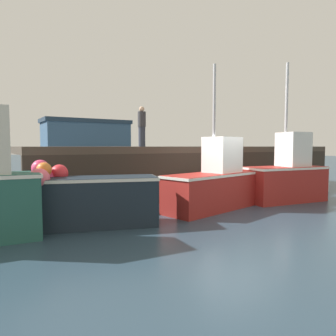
{
  "coord_description": "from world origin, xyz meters",
  "views": [
    {
      "loc": [
        -7.02,
        -7.32,
        2.1
      ],
      "look_at": [
        -0.66,
        2.88,
        1.25
      ],
      "focal_mm": 33.01,
      "sensor_mm": 36.0,
      "label": 1
    }
  ],
  "objects_px": {
    "fishing_boat_far_side": "(286,177)",
    "rowboat": "(314,188)",
    "fishing_boat_mid": "(215,184)",
    "fishing_boat_near_right": "(97,198)",
    "dockworker": "(142,126)"
  },
  "relations": [
    {
      "from": "rowboat",
      "to": "dockworker",
      "type": "distance_m",
      "value": 8.2
    },
    {
      "from": "fishing_boat_mid",
      "to": "dockworker",
      "type": "xyz_separation_m",
      "value": [
        -0.75,
        3.86,
        2.09
      ]
    },
    {
      "from": "fishing_boat_mid",
      "to": "dockworker",
      "type": "bearing_deg",
      "value": 100.98
    },
    {
      "from": "fishing_boat_far_side",
      "to": "fishing_boat_near_right",
      "type": "bearing_deg",
      "value": 178.25
    },
    {
      "from": "fishing_boat_mid",
      "to": "fishing_boat_far_side",
      "type": "xyz_separation_m",
      "value": [
        3.26,
        -0.31,
        0.08
      ]
    },
    {
      "from": "fishing_boat_near_right",
      "to": "fishing_boat_far_side",
      "type": "xyz_separation_m",
      "value": [
        7.36,
        -0.23,
        0.18
      ]
    },
    {
      "from": "fishing_boat_near_right",
      "to": "rowboat",
      "type": "bearing_deg",
      "value": 2.57
    },
    {
      "from": "fishing_boat_far_side",
      "to": "dockworker",
      "type": "xyz_separation_m",
      "value": [
        -4.01,
        4.17,
        2.0
      ]
    },
    {
      "from": "dockworker",
      "to": "rowboat",
      "type": "bearing_deg",
      "value": -26.81
    },
    {
      "from": "fishing_boat_far_side",
      "to": "rowboat",
      "type": "height_order",
      "value": "fishing_boat_far_side"
    },
    {
      "from": "rowboat",
      "to": "fishing_boat_mid",
      "type": "bearing_deg",
      "value": -176.55
    },
    {
      "from": "dockworker",
      "to": "fishing_boat_far_side",
      "type": "bearing_deg",
      "value": -46.18
    },
    {
      "from": "fishing_boat_near_right",
      "to": "rowboat",
      "type": "relative_size",
      "value": 1.82
    },
    {
      "from": "fishing_boat_near_right",
      "to": "fishing_boat_far_side",
      "type": "distance_m",
      "value": 7.37
    },
    {
      "from": "fishing_boat_near_right",
      "to": "fishing_boat_mid",
      "type": "xyz_separation_m",
      "value": [
        4.11,
        0.09,
        0.1
      ]
    }
  ]
}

